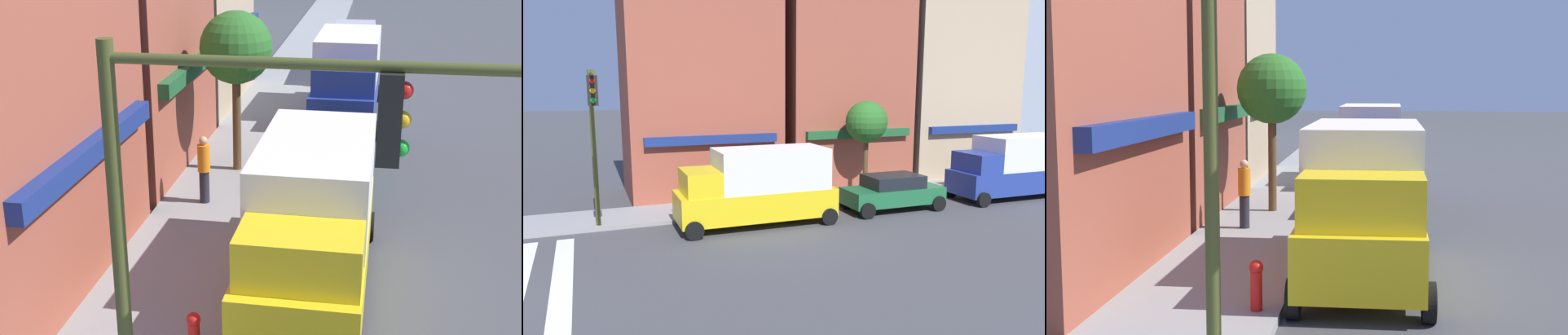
{
  "view_description": "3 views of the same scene",
  "coord_description": "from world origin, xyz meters",
  "views": [
    {
      "loc": [
        -2.44,
        3.59,
        7.31
      ],
      "look_at": [
        12.25,
        6.0,
        2.0
      ],
      "focal_mm": 50.0,
      "sensor_mm": 36.0,
      "label": 1
    },
    {
      "loc": [
        4.3,
        -13.87,
        5.55
      ],
      "look_at": [
        12.25,
        6.0,
        2.0
      ],
      "focal_mm": 35.0,
      "sensor_mm": 36.0,
      "label": 2
    },
    {
      "loc": [
        -3.65,
        4.45,
        3.84
      ],
      "look_at": [
        12.25,
        6.0,
        2.0
      ],
      "focal_mm": 50.0,
      "sensor_mm": 36.0,
      "label": 3
    }
  ],
  "objects": [
    {
      "name": "storefront_row",
      "position": [
        17.55,
        11.5,
        6.16
      ],
      "size": [
        22.39,
        5.3,
        13.64
      ],
      "color": "#9E4C38",
      "rests_on": "ground_plane"
    },
    {
      "name": "traffic_signal",
      "position": [
        4.7,
        5.09,
        4.2
      ],
      "size": [
        0.32,
        5.45,
        6.05
      ],
      "color": "#474C1E",
      "rests_on": "ground_plane"
    },
    {
      "name": "street_tree",
      "position": [
        17.16,
        7.5,
        3.67
      ],
      "size": [
        2.03,
        2.03,
        4.57
      ],
      "color": "brown",
      "rests_on": "sidewalk_left"
    },
    {
      "name": "sedan_green",
      "position": [
        16.89,
        4.7,
        0.84
      ],
      "size": [
        4.42,
        2.02,
        1.59
      ],
      "rotation": [
        0.0,
        0.0,
        -0.01
      ],
      "color": "#1E6638",
      "rests_on": "ground_plane"
    },
    {
      "name": "van_silver",
      "position": [
        30.42,
        4.7,
        1.29
      ],
      "size": [
        5.06,
        2.22,
        2.34
      ],
      "rotation": [
        0.0,
        0.0,
        0.03
      ],
      "color": "#B7B7BC",
      "rests_on": "ground_plane"
    },
    {
      "name": "pedestrian_orange_vest",
      "position": [
        14.52,
        7.84,
        1.07
      ],
      "size": [
        0.32,
        0.32,
        1.77
      ],
      "rotation": [
        0.0,
        0.0,
        0.23
      ],
      "color": "#23232D",
      "rests_on": "sidewalk_left"
    },
    {
      "name": "fire_hydrant",
      "position": [
        7.76,
        6.4,
        0.61
      ],
      "size": [
        0.24,
        0.24,
        0.84
      ],
      "color": "red",
      "rests_on": "sidewalk_left"
    },
    {
      "name": "box_truck_blue",
      "position": [
        23.82,
        4.7,
        1.59
      ],
      "size": [
        6.24,
        2.42,
        3.04
      ],
      "rotation": [
        0.0,
        0.0,
        -0.02
      ],
      "color": "navy",
      "rests_on": "ground_plane"
    },
    {
      "name": "box_truck_yellow",
      "position": [
        10.62,
        4.7,
        1.59
      ],
      "size": [
        6.23,
        2.42,
        3.04
      ],
      "rotation": [
        0.0,
        0.0,
        -0.01
      ],
      "color": "yellow",
      "rests_on": "ground_plane"
    }
  ]
}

